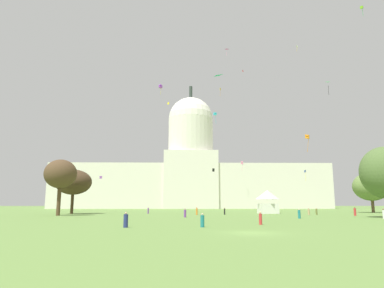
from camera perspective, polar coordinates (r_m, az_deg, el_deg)
name	(u,v)px	position (r m, az deg, el deg)	size (l,w,h in m)	color
ground_plane	(253,233)	(31.09, 9.97, -14.16)	(800.00, 800.00, 0.00)	olive
capitol_building	(191,173)	(189.22, -0.21, -4.76)	(145.76, 25.82, 68.11)	silver
event_tent	(268,202)	(92.05, 12.32, -9.23)	(5.13, 5.02, 5.88)	white
tree_west_near	(61,174)	(79.74, -20.76, -4.66)	(7.65, 7.14, 11.87)	#4C3823
tree_east_near	(371,187)	(111.71, 27.32, -6.23)	(11.45, 10.14, 11.30)	brown
tree_west_mid	(73,182)	(92.65, -18.89, -5.96)	(12.89, 12.76, 10.97)	#42301E
person_teal_mid_center	(202,221)	(37.76, 1.71, -12.50)	(0.55, 0.55, 1.46)	#1E757A
person_white_edge_west	(384,214)	(65.44, 28.92, -10.05)	(0.38, 0.38, 1.68)	silver
person_purple_back_left	(185,213)	(64.86, -1.15, -11.32)	(0.54, 0.54, 1.59)	#703D93
person_tan_aisle_center	(309,212)	(83.44, 18.61, -10.52)	(0.51, 0.51, 1.46)	tan
person_red_near_tree_west	(260,219)	(43.10, 11.17, -11.92)	(0.51, 0.51, 1.53)	red
person_teal_front_left	(299,214)	(62.73, 17.18, -10.92)	(0.45, 0.45, 1.64)	#1E757A
person_orange_mid_left	(197,211)	(79.79, 0.78, -10.97)	(0.46, 0.46, 1.74)	orange
person_black_edge_east	(225,211)	(81.99, 5.37, -10.94)	(0.45, 0.45, 1.59)	black
person_olive_back_right	(316,212)	(85.28, 19.74, -10.40)	(0.58, 0.58, 1.56)	olive
person_red_back_center	(355,212)	(81.20, 25.17, -10.03)	(0.57, 0.57, 1.80)	red
person_navy_lawn_far_left	(126,221)	(37.94, -10.81, -12.24)	(0.58, 0.58, 1.59)	navy
person_purple_front_center	(148,211)	(89.78, -7.20, -10.80)	(0.47, 0.47, 1.61)	#703D93
kite_violet_high	(161,86)	(138.32, -5.18, 9.38)	(1.60, 1.59, 4.11)	purple
kite_pink_mid	(242,163)	(155.09, 8.22, -3.07)	(1.19, 1.20, 4.22)	pink
kite_black_low	(213,170)	(113.07, 3.53, -4.27)	(0.78, 0.49, 1.11)	black
kite_lime_high	(362,8)	(101.64, 26.07, 19.47)	(0.96, 0.96, 2.70)	#8CD133
kite_green_mid	(329,84)	(97.17, 21.49, 9.15)	(1.19, 0.93, 3.26)	green
kite_magenta_high	(227,50)	(126.32, 5.76, 15.12)	(1.47, 0.87, 2.28)	#D1339E
kite_blue_low	(305,173)	(124.96, 18.09, -4.48)	(0.70, 0.72, 3.71)	blue
kite_white_high	(297,47)	(117.55, 16.83, 14.99)	(0.44, 0.61, 2.10)	white
kite_cyan_mid	(215,114)	(126.69, 3.80, 4.94)	(1.19, 1.19, 4.20)	#33BCDB
kite_gold_high	(220,90)	(164.44, 4.66, 8.84)	(0.54, 0.98, 4.07)	gold
kite_red_high	(243,71)	(139.56, 8.34, 11.77)	(0.66, 0.83, 0.87)	red
kite_turquoise_mid	(216,77)	(60.55, 4.00, 10.91)	(1.59, 1.49, 0.26)	teal
kite_yellow_high	(168,103)	(128.82, -3.91, 6.66)	(0.68, 0.75, 0.92)	yellow
kite_orange_mid	(307,137)	(91.44, 18.38, 1.11)	(1.30, 1.28, 4.40)	orange
kite_violet_low	(101,177)	(125.10, -14.75, -5.32)	(1.05, 1.03, 0.91)	purple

